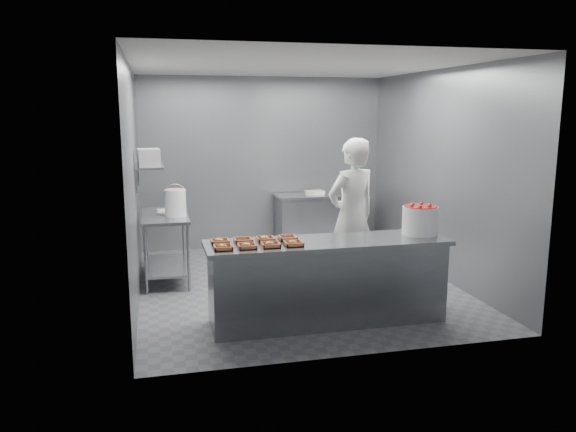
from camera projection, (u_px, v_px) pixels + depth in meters
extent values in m
plane|color=#4C4C51|center=(296.00, 284.00, 7.39)|extent=(4.50, 4.50, 0.00)
plane|color=white|center=(297.00, 65.00, 6.88)|extent=(4.50, 4.50, 0.00)
cube|color=slate|center=(263.00, 163.00, 9.29)|extent=(4.00, 0.04, 2.80)
cube|color=slate|center=(134.00, 183.00, 6.68)|extent=(0.04, 4.50, 2.80)
cube|color=slate|center=(440.00, 175.00, 7.59)|extent=(0.04, 4.50, 2.80)
cube|color=slate|center=(328.00, 243.00, 5.94)|extent=(2.60, 0.70, 0.05)
cube|color=slate|center=(327.00, 284.00, 6.02)|extent=(2.50, 0.64, 0.85)
cube|color=slate|center=(165.00, 216.00, 7.43)|extent=(0.60, 1.20, 0.04)
cube|color=slate|center=(167.00, 266.00, 7.55)|extent=(0.56, 1.15, 0.03)
cylinder|color=slate|center=(146.00, 260.00, 6.91)|extent=(0.04, 0.04, 0.88)
cylinder|color=slate|center=(188.00, 258.00, 7.03)|extent=(0.04, 0.04, 0.88)
cylinder|color=slate|center=(147.00, 240.00, 7.99)|extent=(0.04, 0.04, 0.88)
cylinder|color=slate|center=(184.00, 238.00, 8.10)|extent=(0.04, 0.04, 0.88)
cube|color=slate|center=(321.00, 196.00, 9.25)|extent=(1.50, 0.60, 0.05)
cube|color=slate|center=(321.00, 222.00, 9.34)|extent=(1.44, 0.55, 0.85)
cube|color=slate|center=(149.00, 166.00, 7.27)|extent=(0.35, 0.90, 0.03)
cube|color=tan|center=(223.00, 247.00, 5.55)|extent=(0.18, 0.18, 0.04)
cube|color=white|center=(227.00, 248.00, 5.57)|extent=(0.10, 0.06, 0.00)
ellipsoid|color=#A8702A|center=(222.00, 246.00, 5.54)|extent=(0.10, 0.10, 0.05)
cube|color=tan|center=(247.00, 246.00, 5.60)|extent=(0.18, 0.18, 0.04)
cube|color=white|center=(251.00, 246.00, 5.63)|extent=(0.10, 0.06, 0.00)
ellipsoid|color=#A8702A|center=(246.00, 245.00, 5.60)|extent=(0.10, 0.10, 0.05)
cube|color=tan|center=(271.00, 245.00, 5.66)|extent=(0.18, 0.18, 0.04)
cube|color=white|center=(275.00, 245.00, 5.68)|extent=(0.10, 0.06, 0.00)
ellipsoid|color=#A8702A|center=(270.00, 244.00, 5.65)|extent=(0.10, 0.10, 0.05)
cube|color=tan|center=(294.00, 244.00, 5.71)|extent=(0.18, 0.18, 0.04)
cube|color=white|center=(298.00, 244.00, 5.74)|extent=(0.10, 0.06, 0.00)
ellipsoid|color=#A8702A|center=(293.00, 243.00, 5.71)|extent=(0.10, 0.10, 0.05)
cube|color=tan|center=(220.00, 241.00, 5.80)|extent=(0.18, 0.18, 0.04)
cube|color=white|center=(224.00, 242.00, 5.83)|extent=(0.10, 0.06, 0.00)
ellipsoid|color=#A8702A|center=(219.00, 241.00, 5.80)|extent=(0.10, 0.10, 0.05)
cube|color=tan|center=(243.00, 240.00, 5.86)|extent=(0.18, 0.18, 0.04)
cube|color=white|center=(247.00, 241.00, 5.88)|extent=(0.10, 0.06, 0.00)
cube|color=tan|center=(265.00, 239.00, 5.91)|extent=(0.18, 0.18, 0.04)
cube|color=white|center=(269.00, 239.00, 5.94)|extent=(0.10, 0.06, 0.00)
ellipsoid|color=#A8702A|center=(265.00, 238.00, 5.91)|extent=(0.10, 0.10, 0.05)
cube|color=tan|center=(288.00, 238.00, 5.97)|extent=(0.18, 0.18, 0.04)
cube|color=white|center=(291.00, 238.00, 5.99)|extent=(0.10, 0.06, 0.00)
imported|color=white|center=(352.00, 216.00, 6.96)|extent=(0.82, 0.67, 1.93)
cylinder|color=white|center=(420.00, 221.00, 6.20)|extent=(0.39, 0.39, 0.31)
cylinder|color=red|center=(421.00, 208.00, 6.17)|extent=(0.37, 0.37, 0.04)
cylinder|color=white|center=(175.00, 203.00, 7.29)|extent=(0.27, 0.27, 0.35)
cylinder|color=pink|center=(175.00, 190.00, 7.26)|extent=(0.26, 0.26, 0.02)
torus|color=slate|center=(175.00, 195.00, 7.27)|extent=(0.29, 0.01, 0.29)
cylinder|color=white|center=(168.00, 212.00, 7.52)|extent=(0.37, 0.37, 0.02)
cube|color=#CCB28C|center=(163.00, 210.00, 7.69)|extent=(0.16, 0.14, 0.02)
cube|color=gray|center=(149.00, 158.00, 6.98)|extent=(0.29, 0.32, 0.22)
cube|color=silver|center=(315.00, 193.00, 9.22)|extent=(0.33, 0.26, 0.06)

